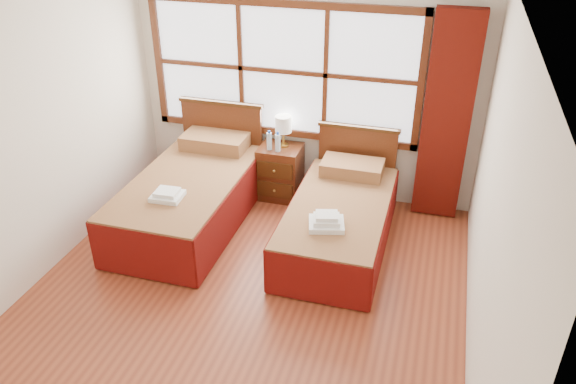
# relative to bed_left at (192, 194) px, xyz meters

# --- Properties ---
(floor) EXTENTS (4.50, 4.50, 0.00)m
(floor) POSITION_rel_bed_left_xyz_m (1.00, -1.20, -0.33)
(floor) COLOR brown
(floor) RESTS_ON ground
(ceiling) EXTENTS (4.50, 4.50, 0.00)m
(ceiling) POSITION_rel_bed_left_xyz_m (1.00, -1.20, 2.27)
(ceiling) COLOR white
(ceiling) RESTS_ON wall_back
(wall_back) EXTENTS (4.00, 0.00, 4.00)m
(wall_back) POSITION_rel_bed_left_xyz_m (1.00, 1.05, 0.97)
(wall_back) COLOR silver
(wall_back) RESTS_ON floor
(wall_left) EXTENTS (0.00, 4.50, 4.50)m
(wall_left) POSITION_rel_bed_left_xyz_m (-1.00, -1.20, 0.97)
(wall_left) COLOR silver
(wall_left) RESTS_ON floor
(wall_right) EXTENTS (0.00, 4.50, 4.50)m
(wall_right) POSITION_rel_bed_left_xyz_m (3.00, -1.20, 0.97)
(wall_right) COLOR silver
(wall_right) RESTS_ON floor
(window) EXTENTS (3.16, 0.06, 1.56)m
(window) POSITION_rel_bed_left_xyz_m (0.75, 1.02, 1.17)
(window) COLOR white
(window) RESTS_ON wall_back
(curtain) EXTENTS (0.50, 0.16, 2.30)m
(curtain) POSITION_rel_bed_left_xyz_m (2.60, 0.91, 0.84)
(curtain) COLOR #581008
(curtain) RESTS_ON wall_back
(bed_left) EXTENTS (1.12, 2.17, 1.09)m
(bed_left) POSITION_rel_bed_left_xyz_m (0.00, 0.00, 0.00)
(bed_left) COLOR #3F230D
(bed_left) RESTS_ON floor
(bed_right) EXTENTS (1.00, 2.02, 0.97)m
(bed_right) POSITION_rel_bed_left_xyz_m (1.67, 0.00, -0.04)
(bed_right) COLOR #3F230D
(bed_right) RESTS_ON floor
(nightstand) EXTENTS (0.49, 0.48, 0.65)m
(nightstand) POSITION_rel_bed_left_xyz_m (0.78, 0.80, -0.01)
(nightstand) COLOR #512411
(nightstand) RESTS_ON floor
(towels_left) EXTENTS (0.32, 0.28, 0.09)m
(towels_left) POSITION_rel_bed_left_xyz_m (-0.00, -0.54, 0.29)
(towels_left) COLOR white
(towels_left) RESTS_ON bed_left
(towels_right) EXTENTS (0.39, 0.36, 0.14)m
(towels_right) POSITION_rel_bed_left_xyz_m (1.64, -0.51, 0.24)
(towels_right) COLOR white
(towels_right) RESTS_ON bed_right
(lamp) EXTENTS (0.19, 0.19, 0.37)m
(lamp) POSITION_rel_bed_left_xyz_m (0.81, 0.85, 0.58)
(lamp) COLOR gold
(lamp) RESTS_ON nightstand
(bottle_near) EXTENTS (0.06, 0.06, 0.23)m
(bottle_near) POSITION_rel_bed_left_xyz_m (0.68, 0.72, 0.42)
(bottle_near) COLOR silver
(bottle_near) RESTS_ON nightstand
(bottle_far) EXTENTS (0.06, 0.06, 0.24)m
(bottle_far) POSITION_rel_bed_left_xyz_m (0.79, 0.69, 0.43)
(bottle_far) COLOR silver
(bottle_far) RESTS_ON nightstand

